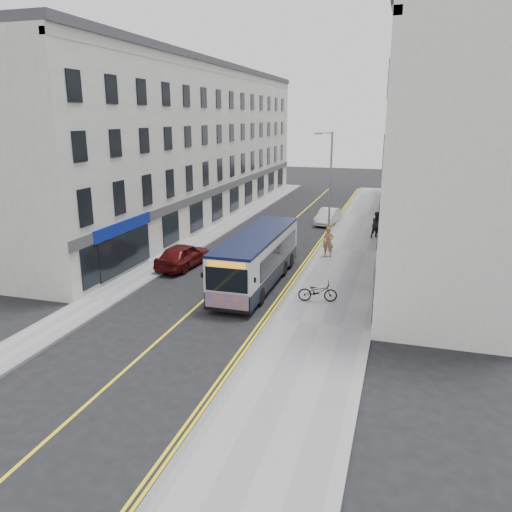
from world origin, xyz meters
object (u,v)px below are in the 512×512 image
Objects in this scene: pedestrian_far at (377,225)px; car_white at (328,216)px; car_maroon at (183,255)px; pedestrian_near at (328,242)px; city_bus at (257,257)px; streetlamp at (329,184)px; bicycle at (318,292)px.

pedestrian_far reaches higher than car_white.
car_maroon is (-10.99, -10.85, -0.36)m from pedestrian_far.
car_white is at bearing 96.70° from pedestrian_far.
pedestrian_near is 0.98× the size of pedestrian_far.
pedestrian_far is at bearing 65.94° from city_bus.
streetlamp reaches higher than pedestrian_far.
city_bus reaches higher than pedestrian_near.
city_bus is (-2.25, -10.50, -2.80)m from streetlamp.
city_bus is at bearing 50.45° from bicycle.
pedestrian_near is at bearing -74.04° from car_white.
pedestrian_near is at bearing 65.65° from city_bus.
bicycle is 14.78m from pedestrian_far.
city_bus is 2.22× the size of car_maroon.
pedestrian_far is 6.31m from car_white.
bicycle is (1.45, -12.45, -3.75)m from streetlamp.
city_bus is 13.91m from pedestrian_far.
pedestrian_far is (3.42, 2.19, -3.26)m from streetlamp.
car_maroon is (-9.02, 3.79, 0.14)m from bicycle.
streetlamp is 5.25m from pedestrian_near.
car_maroon is (-7.57, -8.66, -3.62)m from streetlamp.
city_bus reaches higher than car_maroon.
car_white is at bearing 85.75° from city_bus.
streetlamp is 1.97× the size of car_white.
bicycle is at bearing -27.75° from city_bus.
car_maroon is at bearing 55.42° from bicycle.
streetlamp is at bearing 99.94° from pedestrian_near.
bicycle is at bearing -84.31° from pedestrian_near.
pedestrian_near is 0.43× the size of car_maroon.
pedestrian_far is 0.49× the size of car_white.
pedestrian_near is 6.81m from pedestrian_far.
car_white is at bearing 99.13° from pedestrian_near.
car_white is (-2.42, 19.16, 0.04)m from bicycle.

